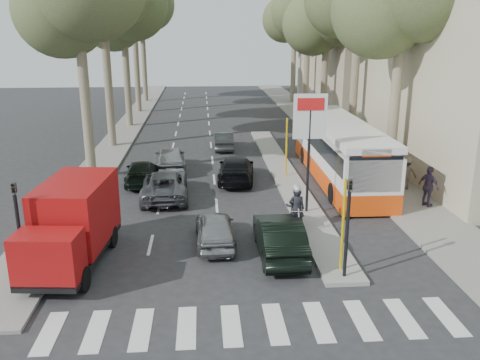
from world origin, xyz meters
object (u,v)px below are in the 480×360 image
object	(u,v)px
red_truck	(73,223)
silver_hatchback	(215,229)
motorcycle	(296,209)
city_bus	(339,149)
dark_hatchback	(279,237)

from	to	relation	value
red_truck	silver_hatchback	bearing A→B (deg)	20.05
red_truck	motorcycle	xyz separation A→B (m)	(8.70, 2.70, -0.66)
silver_hatchback	city_bus	size ratio (longest dim) A/B	0.30
dark_hatchback	red_truck	distance (m)	7.64
dark_hatchback	motorcycle	xyz separation A→B (m)	(1.11, 2.56, 0.17)
red_truck	city_bus	distance (m)	15.96
red_truck	motorcycle	bearing A→B (deg)	22.87
silver_hatchback	motorcycle	size ratio (longest dim) A/B	1.60
red_truck	dark_hatchback	bearing A→B (deg)	6.69
city_bus	red_truck	bearing A→B (deg)	-140.65
dark_hatchback	city_bus	distance (m)	11.01
silver_hatchback	motorcycle	xyz separation A→B (m)	(3.52, 1.37, 0.27)
motorcycle	red_truck	bearing A→B (deg)	-158.82
silver_hatchback	red_truck	xyz separation A→B (m)	(-5.18, -1.33, 0.94)
red_truck	city_bus	world-z (taller)	city_bus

